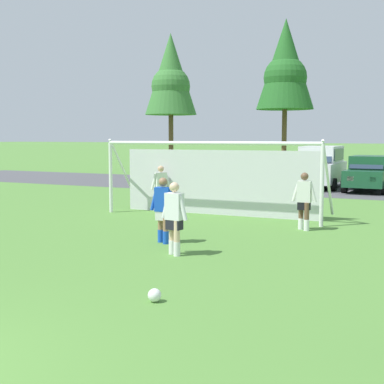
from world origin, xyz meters
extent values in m
plane|color=#518438|center=(0.00, 15.00, 0.00)|extent=(400.00, 400.00, 0.00)
cube|color=#4C4C51|center=(0.00, 24.35, 0.00)|extent=(52.00, 8.40, 0.01)
sphere|color=white|center=(1.60, 4.01, 0.11)|extent=(0.22, 0.22, 0.22)
sphere|color=black|center=(1.60, 4.01, 0.12)|extent=(0.08, 0.08, 0.08)
sphere|color=red|center=(1.66, 4.01, 0.11)|extent=(0.07, 0.07, 0.07)
cylinder|color=white|center=(2.43, 12.47, 1.22)|extent=(0.12, 0.12, 2.44)
cylinder|color=white|center=(-4.89, 12.34, 1.22)|extent=(0.12, 0.12, 2.44)
cylinder|color=white|center=(-1.23, 12.41, 2.44)|extent=(7.32, 0.25, 0.12)
cylinder|color=white|center=(2.41, 13.37, 1.34)|extent=(0.12, 1.95, 2.46)
cylinder|color=white|center=(-4.91, 13.24, 1.34)|extent=(0.12, 1.95, 2.46)
cube|color=silver|center=(-1.25, 13.41, 1.10)|extent=(6.95, 0.16, 2.20)
cylinder|color=#936B4C|center=(-0.48, 8.23, 0.40)|extent=(0.14, 0.14, 0.80)
cylinder|color=#936B4C|center=(-0.70, 8.37, 0.40)|extent=(0.14, 0.14, 0.80)
cylinder|color=blue|center=(-0.48, 8.23, 0.16)|extent=(0.15, 0.15, 0.32)
cylinder|color=blue|center=(-0.70, 8.37, 0.16)|extent=(0.15, 0.15, 0.32)
cube|color=silver|center=(-0.59, 8.30, 0.72)|extent=(0.36, 0.26, 0.28)
cube|color=blue|center=(-0.59, 8.30, 1.10)|extent=(0.41, 0.28, 0.60)
sphere|color=#936B4C|center=(-0.59, 8.30, 1.53)|extent=(0.22, 0.22, 0.22)
cylinder|color=blue|center=(-0.34, 8.29, 1.08)|extent=(0.24, 0.12, 0.55)
cylinder|color=blue|center=(-0.84, 8.31, 1.08)|extent=(0.24, 0.12, 0.55)
cylinder|color=beige|center=(0.39, 7.14, 0.40)|extent=(0.14, 0.14, 0.80)
cylinder|color=beige|center=(0.20, 7.27, 0.40)|extent=(0.14, 0.14, 0.80)
cylinder|color=white|center=(0.39, 7.14, 0.16)|extent=(0.15, 0.15, 0.32)
cylinder|color=white|center=(0.20, 7.27, 0.16)|extent=(0.15, 0.15, 0.32)
cube|color=black|center=(0.29, 7.21, 0.72)|extent=(0.36, 0.25, 0.28)
cube|color=white|center=(0.29, 7.21, 1.10)|extent=(0.40, 0.28, 0.60)
sphere|color=beige|center=(0.29, 7.21, 1.53)|extent=(0.22, 0.22, 0.22)
cylinder|color=white|center=(0.54, 7.14, 1.08)|extent=(0.24, 0.11, 0.55)
cylinder|color=white|center=(0.05, 7.27, 1.08)|extent=(0.24, 0.11, 0.55)
cylinder|color=brown|center=(2.21, 11.59, 0.40)|extent=(0.14, 0.14, 0.80)
cylinder|color=brown|center=(2.00, 11.76, 0.40)|extent=(0.14, 0.14, 0.80)
cylinder|color=white|center=(2.21, 11.59, 0.16)|extent=(0.15, 0.15, 0.32)
cylinder|color=white|center=(2.00, 11.76, 0.16)|extent=(0.15, 0.15, 0.32)
cube|color=black|center=(2.10, 11.68, 0.72)|extent=(0.35, 0.23, 0.28)
cube|color=silver|center=(2.10, 11.68, 1.10)|extent=(0.39, 0.25, 0.60)
sphere|color=brown|center=(2.10, 11.68, 1.53)|extent=(0.22, 0.22, 0.22)
cylinder|color=silver|center=(2.36, 11.64, 1.08)|extent=(0.23, 0.10, 0.55)
cylinder|color=silver|center=(1.85, 11.71, 1.08)|extent=(0.23, 0.10, 0.55)
cylinder|color=tan|center=(-3.18, 13.11, 0.40)|extent=(0.14, 0.14, 0.80)
cylinder|color=tan|center=(-3.43, 13.05, 0.40)|extent=(0.14, 0.14, 0.80)
cylinder|color=white|center=(-3.18, 13.11, 0.16)|extent=(0.15, 0.15, 0.32)
cylinder|color=white|center=(-3.43, 13.05, 0.16)|extent=(0.15, 0.15, 0.32)
cube|color=black|center=(-3.30, 13.08, 0.72)|extent=(0.38, 0.40, 0.28)
cube|color=silver|center=(-3.30, 13.08, 1.10)|extent=(0.42, 0.45, 0.60)
sphere|color=tan|center=(-3.30, 13.08, 1.53)|extent=(0.22, 0.22, 0.22)
cylinder|color=silver|center=(-3.12, 13.26, 1.08)|extent=(0.21, 0.24, 0.55)
cylinder|color=silver|center=(-3.49, 12.91, 1.08)|extent=(0.21, 0.24, 0.55)
cube|color=black|center=(-6.64, 24.15, 0.70)|extent=(2.06, 4.31, 0.76)
cube|color=black|center=(-6.63, 24.30, 1.40)|extent=(1.79, 2.20, 0.64)
cube|color=#28384C|center=(-6.69, 23.34, 1.38)|extent=(1.55, 0.41, 0.55)
cube|color=#28384C|center=(-5.80, 24.25, 1.40)|extent=(0.15, 1.78, 0.45)
cube|color=white|center=(-6.28, 22.07, 0.75)|extent=(0.28, 0.10, 0.20)
cube|color=white|center=(-7.27, 22.13, 0.75)|extent=(0.28, 0.10, 0.20)
cube|color=#B21414|center=(-6.02, 26.18, 0.75)|extent=(0.28, 0.10, 0.20)
cube|color=#B21414|center=(-7.01, 26.24, 0.75)|extent=(0.28, 0.10, 0.20)
cylinder|color=black|center=(-5.83, 22.80, 0.32)|extent=(0.28, 0.65, 0.64)
cylinder|color=black|center=(-7.62, 22.91, 0.32)|extent=(0.28, 0.65, 0.64)
cylinder|color=black|center=(-5.66, 25.40, 0.32)|extent=(0.28, 0.65, 0.64)
cylinder|color=black|center=(-7.46, 25.51, 0.32)|extent=(0.28, 0.65, 0.64)
cube|color=maroon|center=(-3.25, 24.73, 0.70)|extent=(1.98, 4.27, 0.76)
cube|color=maroon|center=(-3.26, 24.88, 1.40)|extent=(1.74, 2.17, 0.64)
cube|color=#28384C|center=(-3.22, 23.91, 1.38)|extent=(1.54, 0.38, 0.55)
cube|color=#28384C|center=(-2.42, 24.92, 1.40)|extent=(0.12, 1.79, 0.45)
cube|color=white|center=(-2.67, 22.70, 0.75)|extent=(0.28, 0.09, 0.20)
cube|color=white|center=(-3.66, 22.65, 0.75)|extent=(0.28, 0.09, 0.20)
cube|color=#B21414|center=(-2.85, 26.81, 0.75)|extent=(0.28, 0.09, 0.20)
cube|color=#B21414|center=(-3.83, 26.77, 0.75)|extent=(0.28, 0.09, 0.20)
cylinder|color=black|center=(-2.30, 23.47, 0.32)|extent=(0.27, 0.65, 0.64)
cylinder|color=black|center=(-4.10, 23.39, 0.32)|extent=(0.27, 0.65, 0.64)
cylinder|color=black|center=(-2.41, 26.07, 0.32)|extent=(0.27, 0.65, 0.64)
cylinder|color=black|center=(-4.21, 26.00, 0.32)|extent=(0.27, 0.65, 0.64)
cube|color=silver|center=(-0.25, 24.58, 0.82)|extent=(1.94, 4.62, 1.00)
cube|color=silver|center=(-0.25, 24.78, 1.74)|extent=(1.78, 3.02, 0.84)
cube|color=#28384C|center=(-0.24, 23.36, 1.72)|extent=(1.62, 0.39, 0.71)
cube|color=#28384C|center=(0.63, 24.79, 1.74)|extent=(0.06, 2.55, 0.59)
cube|color=white|center=(0.29, 22.33, 0.87)|extent=(0.28, 0.08, 0.20)
cube|color=white|center=(-0.75, 22.32, 0.87)|extent=(0.28, 0.08, 0.20)
cube|color=#B21414|center=(0.25, 26.85, 0.87)|extent=(0.28, 0.08, 0.20)
cube|color=#B21414|center=(-0.79, 26.84, 0.87)|extent=(0.28, 0.08, 0.20)
cylinder|color=black|center=(0.71, 23.16, 0.32)|extent=(0.25, 0.64, 0.64)
cylinder|color=black|center=(-1.19, 23.15, 0.32)|extent=(0.25, 0.64, 0.64)
cylinder|color=black|center=(0.69, 26.01, 0.32)|extent=(0.25, 0.64, 0.64)
cylinder|color=black|center=(-1.21, 26.00, 0.32)|extent=(0.25, 0.64, 0.64)
cube|color=#194C2D|center=(2.26, 23.86, 0.70)|extent=(1.90, 4.24, 0.76)
cube|color=#194C2D|center=(2.26, 24.01, 1.40)|extent=(1.70, 2.14, 0.64)
cube|color=#28384C|center=(2.24, 23.04, 1.38)|extent=(1.54, 0.35, 0.55)
cube|color=white|center=(2.70, 21.78, 0.75)|extent=(0.28, 0.09, 0.20)
cube|color=white|center=(1.71, 21.81, 0.75)|extent=(0.28, 0.09, 0.20)
cube|color=#B21414|center=(1.81, 25.93, 0.75)|extent=(0.28, 0.09, 0.20)
cylinder|color=black|center=(1.33, 22.58, 0.32)|extent=(0.25, 0.65, 0.64)
cylinder|color=black|center=(1.39, 25.18, 0.32)|extent=(0.25, 0.65, 0.64)
cylinder|color=brown|center=(-13.29, 32.71, 2.14)|extent=(0.36, 0.36, 4.29)
cone|color=#387533|center=(-13.29, 32.71, 7.29)|extent=(3.86, 3.86, 6.00)
sphere|color=#387533|center=(-13.29, 32.71, 6.39)|extent=(2.89, 2.89, 2.89)
cylinder|color=brown|center=(-5.30, 35.36, 2.32)|extent=(0.36, 0.36, 4.63)
cone|color=#236023|center=(-5.30, 35.36, 7.87)|extent=(4.17, 4.17, 6.48)
sphere|color=#236023|center=(-5.30, 35.36, 6.90)|extent=(3.13, 3.13, 3.13)
camera|label=1|loc=(5.79, -3.31, 2.64)|focal=50.36mm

